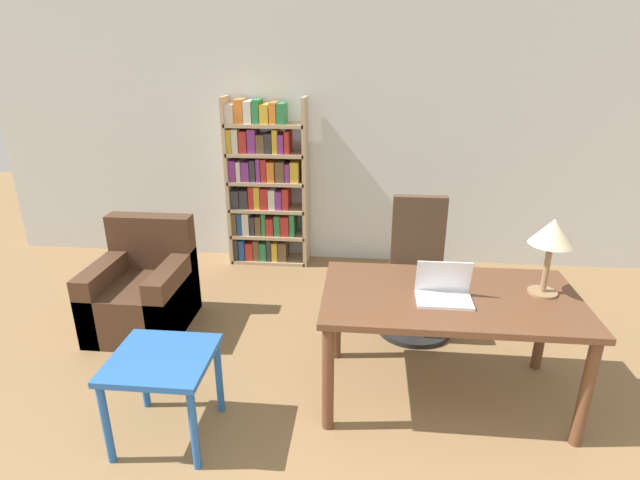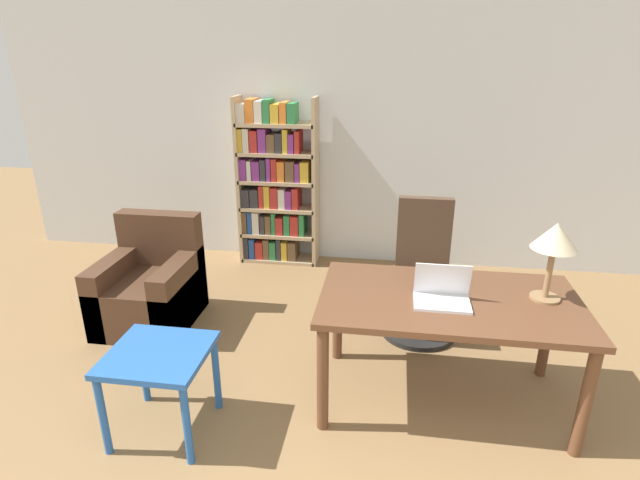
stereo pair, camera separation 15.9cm
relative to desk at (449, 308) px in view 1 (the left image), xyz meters
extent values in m
cube|color=silver|center=(-0.44, 2.29, 0.71)|extent=(8.00, 0.06, 2.70)
cube|color=brown|center=(0.00, 0.00, 0.07)|extent=(1.56, 0.87, 0.04)
cylinder|color=brown|center=(-0.72, -0.37, -0.29)|extent=(0.07, 0.07, 0.70)
cylinder|color=brown|center=(0.72, -0.37, -0.29)|extent=(0.07, 0.07, 0.70)
cylinder|color=brown|center=(-0.72, 0.37, -0.29)|extent=(0.07, 0.07, 0.70)
cylinder|color=brown|center=(0.72, 0.37, -0.29)|extent=(0.07, 0.07, 0.70)
cube|color=silver|center=(-0.05, -0.09, 0.10)|extent=(0.33, 0.22, 0.02)
cube|color=silver|center=(-0.05, -0.01, 0.22)|extent=(0.33, 0.06, 0.21)
cube|color=navy|center=(-0.05, 0.00, 0.22)|extent=(0.29, 0.05, 0.19)
cylinder|color=olive|center=(0.56, 0.07, 0.10)|extent=(0.17, 0.17, 0.01)
cylinder|color=olive|center=(0.56, 0.07, 0.26)|extent=(0.04, 0.04, 0.31)
cone|color=#C6B793|center=(0.56, 0.07, 0.50)|extent=(0.26, 0.26, 0.16)
cylinder|color=black|center=(-0.11, 0.81, -0.62)|extent=(0.59, 0.59, 0.04)
cylinder|color=#262626|center=(-0.11, 0.81, -0.43)|extent=(0.06, 0.06, 0.35)
cube|color=#4C3828|center=(-0.11, 0.81, -0.21)|extent=(0.44, 0.44, 0.10)
cube|color=#4C3828|center=(-0.11, 0.99, 0.14)|extent=(0.42, 0.08, 0.59)
cube|color=#2356A3|center=(-1.64, -0.53, -0.12)|extent=(0.56, 0.53, 0.04)
cylinder|color=#2356A3|center=(-1.88, -0.76, -0.39)|extent=(0.04, 0.04, 0.51)
cylinder|color=#2356A3|center=(-1.40, -0.76, -0.39)|extent=(0.04, 0.04, 0.51)
cylinder|color=#2356A3|center=(-1.88, -0.29, -0.39)|extent=(0.04, 0.04, 0.51)
cylinder|color=#2356A3|center=(-1.40, -0.29, -0.39)|extent=(0.04, 0.04, 0.51)
cube|color=#472D1E|center=(-2.31, 0.64, -0.44)|extent=(0.70, 0.77, 0.41)
cube|color=#472D1E|center=(-2.31, 0.95, -0.01)|extent=(0.70, 0.16, 0.45)
cube|color=#472D1E|center=(-2.58, 0.64, -0.36)|extent=(0.16, 0.77, 0.57)
cube|color=#472D1E|center=(-2.04, 0.64, -0.36)|extent=(0.16, 0.77, 0.57)
cube|color=tan|center=(-1.93, 2.10, 0.21)|extent=(0.04, 0.28, 1.72)
cube|color=tan|center=(-1.15, 2.10, 0.21)|extent=(0.04, 0.28, 1.72)
cube|color=tan|center=(-1.54, 2.10, -0.63)|extent=(0.78, 0.28, 0.04)
cube|color=#333338|center=(-1.89, 2.10, -0.49)|extent=(0.05, 0.24, 0.23)
cube|color=#234C99|center=(-1.83, 2.10, -0.50)|extent=(0.06, 0.24, 0.22)
cube|color=#B72D28|center=(-1.75, 2.10, -0.51)|extent=(0.08, 0.24, 0.19)
cube|color=brown|center=(-1.67, 2.10, -0.50)|extent=(0.06, 0.24, 0.22)
cube|color=#2D7F47|center=(-1.60, 2.10, -0.51)|extent=(0.07, 0.24, 0.20)
cube|color=#333338|center=(-1.54, 2.10, -0.49)|extent=(0.05, 0.24, 0.23)
cube|color=gold|center=(-1.48, 2.10, -0.51)|extent=(0.06, 0.24, 0.20)
cube|color=brown|center=(-1.40, 2.10, -0.51)|extent=(0.08, 0.24, 0.20)
cube|color=tan|center=(-1.54, 2.10, -0.34)|extent=(0.78, 0.28, 0.04)
cube|color=brown|center=(-1.89, 2.10, -0.21)|extent=(0.05, 0.24, 0.23)
cube|color=#234C99|center=(-1.84, 2.10, -0.21)|extent=(0.05, 0.24, 0.23)
cube|color=silver|center=(-1.77, 2.10, -0.21)|extent=(0.07, 0.24, 0.23)
cube|color=#333338|center=(-1.70, 2.10, -0.22)|extent=(0.05, 0.24, 0.20)
cube|color=brown|center=(-1.64, 2.10, -0.22)|extent=(0.06, 0.24, 0.20)
cube|color=#2D7F47|center=(-1.58, 2.10, -0.21)|extent=(0.04, 0.24, 0.23)
cube|color=#B72D28|center=(-1.52, 2.10, -0.23)|extent=(0.08, 0.24, 0.19)
cube|color=#2D7F47|center=(-1.44, 2.10, -0.22)|extent=(0.06, 0.24, 0.21)
cube|color=#B72D28|center=(-1.36, 2.10, -0.22)|extent=(0.09, 0.24, 0.21)
cube|color=#2D7F47|center=(-1.29, 2.10, -0.21)|extent=(0.05, 0.24, 0.23)
cube|color=tan|center=(-1.54, 2.10, -0.05)|extent=(0.78, 0.28, 0.04)
cube|color=#333338|center=(-1.87, 2.10, 0.06)|extent=(0.09, 0.24, 0.19)
cube|color=#333338|center=(-1.78, 2.10, 0.06)|extent=(0.09, 0.24, 0.19)
cube|color=#B72D28|center=(-1.70, 2.10, 0.08)|extent=(0.05, 0.24, 0.23)
cube|color=gold|center=(-1.64, 2.10, 0.08)|extent=(0.06, 0.24, 0.23)
cube|color=#B72D28|center=(-1.57, 2.10, 0.07)|extent=(0.08, 0.24, 0.22)
cube|color=silver|center=(-1.49, 2.10, 0.07)|extent=(0.07, 0.24, 0.20)
cube|color=#7F338C|center=(-1.42, 2.10, 0.06)|extent=(0.06, 0.24, 0.19)
cube|color=#B72D28|center=(-1.35, 2.10, 0.07)|extent=(0.06, 0.24, 0.22)
cube|color=tan|center=(-1.54, 2.10, 0.23)|extent=(0.78, 0.28, 0.04)
cube|color=#7F338C|center=(-1.88, 2.10, 0.35)|extent=(0.07, 0.24, 0.21)
cube|color=silver|center=(-1.81, 2.10, 0.35)|extent=(0.04, 0.24, 0.20)
cube|color=#7F338C|center=(-1.75, 2.10, 0.35)|extent=(0.08, 0.24, 0.20)
cube|color=#333338|center=(-1.67, 2.10, 0.36)|extent=(0.06, 0.24, 0.21)
cube|color=#7F338C|center=(-1.61, 2.10, 0.37)|extent=(0.04, 0.24, 0.23)
cube|color=#B72D28|center=(-1.56, 2.10, 0.36)|extent=(0.05, 0.24, 0.23)
cube|color=orange|center=(-1.49, 2.10, 0.35)|extent=(0.07, 0.24, 0.20)
cube|color=brown|center=(-1.40, 2.10, 0.35)|extent=(0.09, 0.24, 0.21)
cube|color=#7F338C|center=(-1.32, 2.10, 0.34)|extent=(0.05, 0.24, 0.19)
cube|color=gold|center=(-1.25, 2.10, 0.35)|extent=(0.08, 0.24, 0.20)
cube|color=tan|center=(-1.54, 2.10, 0.52)|extent=(0.78, 0.28, 0.04)
cube|color=gold|center=(-1.89, 2.10, 0.65)|extent=(0.05, 0.24, 0.23)
cube|color=silver|center=(-1.83, 2.10, 0.65)|extent=(0.06, 0.24, 0.23)
cube|color=#B72D28|center=(-1.76, 2.10, 0.64)|extent=(0.08, 0.24, 0.21)
cube|color=#7F338C|center=(-1.67, 2.10, 0.65)|extent=(0.08, 0.24, 0.23)
cube|color=brown|center=(-1.58, 2.10, 0.63)|extent=(0.08, 0.24, 0.18)
cube|color=#333338|center=(-1.50, 2.10, 0.63)|extent=(0.07, 0.24, 0.19)
cube|color=gold|center=(-1.44, 2.10, 0.65)|extent=(0.05, 0.24, 0.23)
cube|color=#7F338C|center=(-1.38, 2.10, 0.63)|extent=(0.06, 0.24, 0.19)
cube|color=#B72D28|center=(-1.32, 2.10, 0.64)|extent=(0.05, 0.24, 0.22)
cube|color=tan|center=(-1.54, 2.10, 0.80)|extent=(0.78, 0.28, 0.04)
cube|color=silver|center=(-1.87, 2.10, 0.91)|extent=(0.09, 0.24, 0.18)
cube|color=orange|center=(-1.78, 2.10, 0.93)|extent=(0.09, 0.24, 0.23)
cube|color=silver|center=(-1.69, 2.10, 0.93)|extent=(0.08, 0.24, 0.21)
cube|color=#2D7F47|center=(-1.62, 2.10, 0.93)|extent=(0.07, 0.24, 0.22)
cube|color=gold|center=(-1.53, 2.10, 0.91)|extent=(0.08, 0.24, 0.18)
cube|color=orange|center=(-1.45, 2.10, 0.92)|extent=(0.07, 0.24, 0.20)
cube|color=#2D7F47|center=(-1.37, 2.10, 0.92)|extent=(0.07, 0.24, 0.19)
camera|label=1|loc=(-0.53, -2.78, 1.49)|focal=28.00mm
camera|label=2|loc=(-0.37, -2.77, 1.49)|focal=28.00mm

